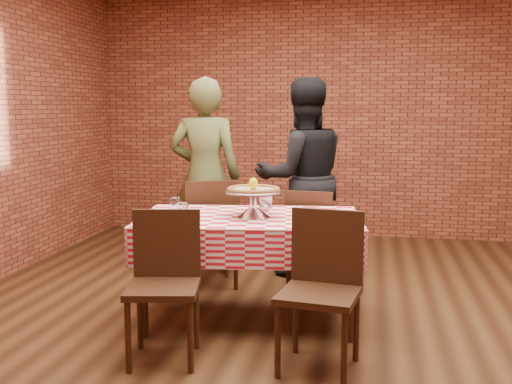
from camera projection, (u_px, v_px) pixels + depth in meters
ground at (301, 322)px, 4.36m from camera, size 6.00×6.00×0.00m
back_wall at (332, 113)px, 7.07m from camera, size 5.50×0.00×5.50m
table at (250, 269)px, 4.36m from camera, size 1.63×1.10×0.75m
tablecloth at (250, 234)px, 4.32m from camera, size 1.67×1.14×0.26m
pizza_stand at (253, 204)px, 4.26m from camera, size 0.49×0.49×0.18m
pizza at (253, 190)px, 4.25m from camera, size 0.45×0.45×0.03m
lemon at (253, 184)px, 4.24m from camera, size 0.08×0.08×0.08m
water_glass_left at (182, 211)px, 4.17m from camera, size 0.08×0.08×0.12m
water_glass_right at (175, 206)px, 4.39m from camera, size 0.08×0.08×0.12m
side_plate at (325, 217)px, 4.22m from camera, size 0.20×0.20×0.01m
sweetener_packet_a at (337, 222)px, 4.08m from camera, size 0.06×0.06×0.00m
sweetener_packet_b at (338, 220)px, 4.15m from camera, size 0.05×0.04×0.00m
condiment_caddy at (266, 201)px, 4.55m from camera, size 0.11×0.09×0.14m
chair_near_left at (163, 289)px, 3.64m from camera, size 0.49×0.49×0.90m
chair_near_right at (319, 293)px, 3.51m from camera, size 0.50×0.50×0.92m
chair_far_left at (209, 232)px, 5.18m from camera, size 0.59×0.59×0.93m
chair_far_right at (312, 240)px, 5.03m from camera, size 0.41×0.41×0.86m
diner_olive at (205, 176)px, 5.55m from camera, size 0.69×0.49×1.79m
diner_black at (302, 178)px, 5.46m from camera, size 1.05×0.95×1.78m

